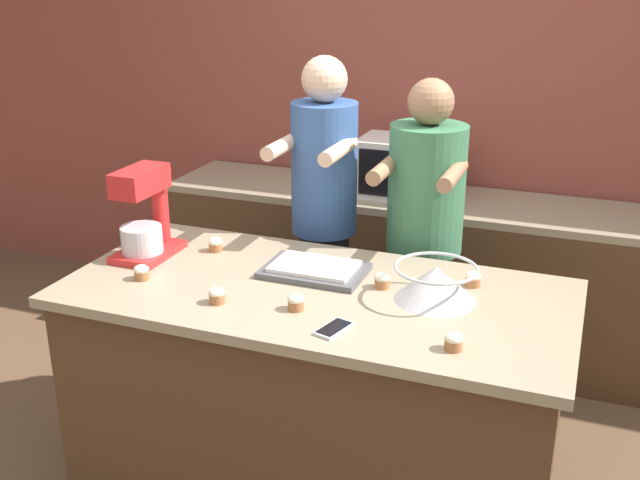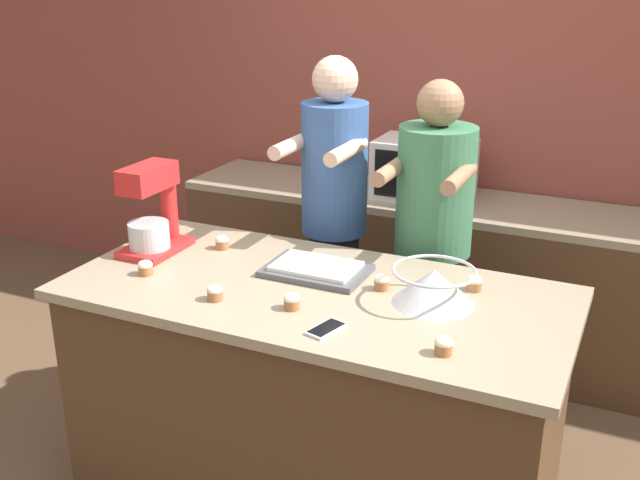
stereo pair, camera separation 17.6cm
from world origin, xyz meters
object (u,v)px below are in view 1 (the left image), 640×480
Objects in this scene: person_left at (324,230)px; cupcake_6 at (382,280)px; cell_phone at (334,329)px; cupcake_0 at (296,302)px; cupcake_2 at (217,295)px; cupcake_5 at (453,341)px; stand_mixer at (145,218)px; baking_tray at (314,269)px; cupcake_1 at (473,279)px; microwave_oven at (407,167)px; cupcake_4 at (141,272)px; person_right at (423,254)px; mixing_bowl at (435,282)px; cupcake_3 at (215,244)px.

person_left is 0.76m from cupcake_6.
cell_phone is 0.40m from cupcake_6.
person_left is at bearing 104.55° from cupcake_0.
cupcake_2 is 0.87m from cupcake_5.
stand_mixer is at bearing 161.70° from cupcake_0.
baking_tray is 6.69× the size of cupcake_5.
cupcake_6 is (0.23, 0.29, 0.00)m from cupcake_0.
cupcake_1 reaches higher than cell_phone.
cupcake_6 is (0.46, -0.60, 0.06)m from person_left.
cupcake_2 is at bearing -121.43° from baking_tray.
microwave_oven is 1.68m from cupcake_0.
person_left is 28.98× the size of cupcake_0.
baking_tray is 0.29m from cupcake_6.
cupcake_1 and cupcake_4 have the same top height.
microwave_oven is (0.02, 1.35, 0.08)m from baking_tray.
person_right reaches higher than stand_mixer.
person_left is at bearing 112.41° from cell_phone.
cupcake_0 reaches higher than baking_tray.
cupcake_6 is (0.27, -1.38, -0.07)m from microwave_oven.
cell_phone is at bearing -67.59° from person_left.
person_left reaches higher than person_right.
cupcake_6 is at bearing -52.53° from person_left.
cupcake_0 is at bearing 9.82° from cupcake_2.
mixing_bowl is 1.94× the size of cell_phone.
cupcake_6 is at bearing 51.91° from cupcake_0.
stand_mixer is at bearing -130.81° from person_left.
stand_mixer reaches higher than cupcake_4.
cupcake_0 is at bearing -79.89° from baking_tray.
microwave_oven is at bearing 109.27° from cupcake_5.
stand_mixer is 1.41m from cupcake_5.
cupcake_3 is (0.24, 0.15, -0.14)m from stand_mixer.
cupcake_0 is at bearing -75.45° from person_left.
microwave_oven is 1.41m from cupcake_6.
stand_mixer is at bearing -178.06° from cupcake_6.
mixing_bowl is at bearing -122.10° from cupcake_1.
cupcake_5 is (0.58, -0.09, 0.00)m from cupcake_0.
cupcake_0 is 1.00× the size of cupcake_4.
cell_phone is (-0.26, -0.36, -0.06)m from mixing_bowl.
person_right is 27.75× the size of cupcake_3.
baking_tray is (0.72, 0.07, -0.15)m from stand_mixer.
person_left is at bearing 49.19° from stand_mixer.
cupcake_3 is (-0.31, -0.49, 0.06)m from person_left.
cupcake_5 is (0.03, -0.52, 0.00)m from cupcake_1.
cupcake_5 is (0.81, -0.98, 0.06)m from person_left.
microwave_oven is at bearing 69.21° from cupcake_4.
person_right is 0.65m from baking_tray.
person_left is 0.93m from mixing_bowl.
baking_tray is 6.69× the size of cupcake_1.
mixing_bowl is 1.50m from microwave_oven.
baking_tray is 6.69× the size of cupcake_2.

